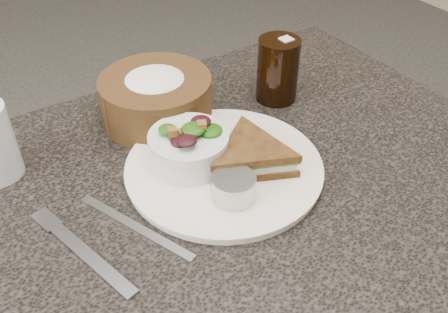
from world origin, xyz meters
TOP-DOWN VIEW (x-y plane):
  - dinner_plate at (0.03, 0.02)m, footprint 0.30×0.30m
  - sandwich at (0.06, -0.01)m, footprint 0.21×0.21m
  - salad_bowl at (-0.02, 0.05)m, footprint 0.16×0.16m
  - dressing_ramekin at (-0.00, -0.05)m, footprint 0.08×0.08m
  - orange_wedge at (0.02, 0.08)m, footprint 0.07×0.07m
  - fork at (-0.22, -0.03)m, footprint 0.07×0.19m
  - knife at (-0.14, -0.02)m, footprint 0.09×0.19m
  - bread_basket at (0.01, 0.21)m, footprint 0.22×0.22m
  - cola_glass at (0.23, 0.15)m, footprint 0.08×0.08m

SIDE VIEW (x-z plane):
  - knife at x=-0.14m, z-range 0.75..0.75m
  - fork at x=-0.22m, z-range 0.75..0.76m
  - dinner_plate at x=0.03m, z-range 0.75..0.76m
  - orange_wedge at x=0.02m, z-range 0.76..0.79m
  - dressing_ramekin at x=0.00m, z-range 0.76..0.80m
  - sandwich at x=0.06m, z-range 0.76..0.81m
  - salad_bowl at x=-0.02m, z-range 0.76..0.83m
  - bread_basket at x=0.01m, z-range 0.75..0.86m
  - cola_glass at x=0.23m, z-range 0.75..0.88m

